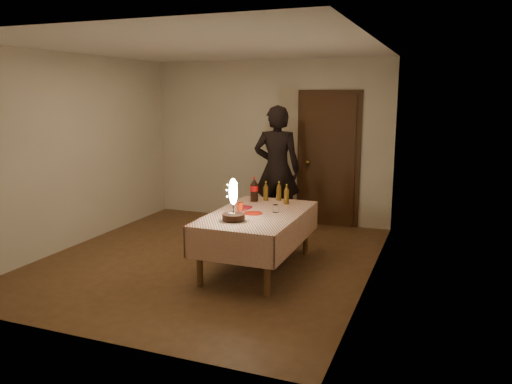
{
  "coord_description": "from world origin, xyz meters",
  "views": [
    {
      "loc": [
        2.74,
        -5.43,
        2.07
      ],
      "look_at": [
        0.7,
        -0.15,
        0.95
      ],
      "focal_mm": 35.0,
      "sensor_mm": 36.0,
      "label": 1
    }
  ],
  "objects_px": {
    "red_plate": "(253,213)",
    "amber_bottle_right": "(286,195)",
    "red_cup": "(240,207)",
    "clear_cup": "(276,209)",
    "amber_bottle_left": "(266,192)",
    "photographer": "(277,169)",
    "cola_bottle": "(254,190)",
    "birthday_cake": "(233,209)",
    "amber_bottle_mid": "(279,192)",
    "dining_table": "(258,220)"
  },
  "relations": [
    {
      "from": "red_plate",
      "to": "amber_bottle_right",
      "type": "distance_m",
      "value": 0.67
    },
    {
      "from": "red_cup",
      "to": "clear_cup",
      "type": "distance_m",
      "value": 0.43
    },
    {
      "from": "amber_bottle_left",
      "to": "amber_bottle_right",
      "type": "bearing_deg",
      "value": -19.05
    },
    {
      "from": "amber_bottle_right",
      "to": "photographer",
      "type": "relative_size",
      "value": 0.13
    },
    {
      "from": "red_cup",
      "to": "cola_bottle",
      "type": "relative_size",
      "value": 0.31
    },
    {
      "from": "birthday_cake",
      "to": "amber_bottle_left",
      "type": "xyz_separation_m",
      "value": [
        -0.04,
        1.14,
        -0.01
      ]
    },
    {
      "from": "clear_cup",
      "to": "amber_bottle_right",
      "type": "xyz_separation_m",
      "value": [
        -0.02,
        0.47,
        0.07
      ]
    },
    {
      "from": "amber_bottle_left",
      "to": "amber_bottle_mid",
      "type": "distance_m",
      "value": 0.17
    },
    {
      "from": "cola_bottle",
      "to": "amber_bottle_left",
      "type": "height_order",
      "value": "cola_bottle"
    },
    {
      "from": "amber_bottle_mid",
      "to": "amber_bottle_right",
      "type": "bearing_deg",
      "value": -47.41
    },
    {
      "from": "birthday_cake",
      "to": "cola_bottle",
      "type": "xyz_separation_m",
      "value": [
        -0.16,
        1.03,
        0.02
      ]
    },
    {
      "from": "birthday_cake",
      "to": "red_cup",
      "type": "bearing_deg",
      "value": 104.17
    },
    {
      "from": "dining_table",
      "to": "red_plate",
      "type": "height_order",
      "value": "red_plate"
    },
    {
      "from": "amber_bottle_right",
      "to": "dining_table",
      "type": "bearing_deg",
      "value": -107.24
    },
    {
      "from": "red_plate",
      "to": "photographer",
      "type": "distance_m",
      "value": 1.78
    },
    {
      "from": "red_plate",
      "to": "clear_cup",
      "type": "relative_size",
      "value": 2.44
    },
    {
      "from": "clear_cup",
      "to": "cola_bottle",
      "type": "distance_m",
      "value": 0.67
    },
    {
      "from": "clear_cup",
      "to": "amber_bottle_right",
      "type": "bearing_deg",
      "value": 92.02
    },
    {
      "from": "cola_bottle",
      "to": "photographer",
      "type": "distance_m",
      "value": 1.11
    },
    {
      "from": "birthday_cake",
      "to": "amber_bottle_right",
      "type": "distance_m",
      "value": 1.06
    },
    {
      "from": "birthday_cake",
      "to": "clear_cup",
      "type": "relative_size",
      "value": 5.28
    },
    {
      "from": "red_plate",
      "to": "cola_bottle",
      "type": "bearing_deg",
      "value": 110.27
    },
    {
      "from": "red_cup",
      "to": "amber_bottle_mid",
      "type": "relative_size",
      "value": 0.39
    },
    {
      "from": "red_plate",
      "to": "red_cup",
      "type": "bearing_deg",
      "value": 157.9
    },
    {
      "from": "red_cup",
      "to": "clear_cup",
      "type": "bearing_deg",
      "value": 10.2
    },
    {
      "from": "red_plate",
      "to": "cola_bottle",
      "type": "xyz_separation_m",
      "value": [
        -0.24,
        0.64,
        0.15
      ]
    },
    {
      "from": "red_plate",
      "to": "birthday_cake",
      "type": "bearing_deg",
      "value": -101.0
    },
    {
      "from": "dining_table",
      "to": "red_cup",
      "type": "bearing_deg",
      "value": 175.55
    },
    {
      "from": "dining_table",
      "to": "amber_bottle_right",
      "type": "xyz_separation_m",
      "value": [
        0.18,
        0.57,
        0.21
      ]
    },
    {
      "from": "birthday_cake",
      "to": "red_cup",
      "type": "relative_size",
      "value": 4.75
    },
    {
      "from": "dining_table",
      "to": "photographer",
      "type": "distance_m",
      "value": 1.74
    },
    {
      "from": "birthday_cake",
      "to": "cola_bottle",
      "type": "relative_size",
      "value": 1.5
    },
    {
      "from": "red_cup",
      "to": "amber_bottle_right",
      "type": "xyz_separation_m",
      "value": [
        0.4,
        0.55,
        0.07
      ]
    },
    {
      "from": "clear_cup",
      "to": "amber_bottle_mid",
      "type": "xyz_separation_m",
      "value": [
        -0.17,
        0.64,
        0.07
      ]
    },
    {
      "from": "cola_bottle",
      "to": "dining_table",
      "type": "bearing_deg",
      "value": -65.18
    },
    {
      "from": "birthday_cake",
      "to": "amber_bottle_left",
      "type": "relative_size",
      "value": 1.86
    },
    {
      "from": "amber_bottle_mid",
      "to": "amber_bottle_left",
      "type": "bearing_deg",
      "value": -159.28
    },
    {
      "from": "dining_table",
      "to": "clear_cup",
      "type": "bearing_deg",
      "value": 25.94
    },
    {
      "from": "red_plate",
      "to": "clear_cup",
      "type": "distance_m",
      "value": 0.27
    },
    {
      "from": "dining_table",
      "to": "birthday_cake",
      "type": "relative_size",
      "value": 3.62
    },
    {
      "from": "red_plate",
      "to": "photographer",
      "type": "height_order",
      "value": "photographer"
    },
    {
      "from": "amber_bottle_mid",
      "to": "cola_bottle",
      "type": "bearing_deg",
      "value": -150.27
    },
    {
      "from": "cola_bottle",
      "to": "amber_bottle_right",
      "type": "distance_m",
      "value": 0.44
    },
    {
      "from": "amber_bottle_left",
      "to": "photographer",
      "type": "distance_m",
      "value": 1.02
    },
    {
      "from": "dining_table",
      "to": "amber_bottle_right",
      "type": "distance_m",
      "value": 0.63
    },
    {
      "from": "red_cup",
      "to": "amber_bottle_mid",
      "type": "xyz_separation_m",
      "value": [
        0.25,
        0.72,
        0.07
      ]
    },
    {
      "from": "dining_table",
      "to": "amber_bottle_mid",
      "type": "xyz_separation_m",
      "value": [
        0.02,
        0.74,
        0.21
      ]
    },
    {
      "from": "clear_cup",
      "to": "amber_bottle_right",
      "type": "distance_m",
      "value": 0.48
    },
    {
      "from": "amber_bottle_left",
      "to": "photographer",
      "type": "relative_size",
      "value": 0.13
    },
    {
      "from": "amber_bottle_right",
      "to": "birthday_cake",
      "type": "bearing_deg",
      "value": -105.44
    }
  ]
}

